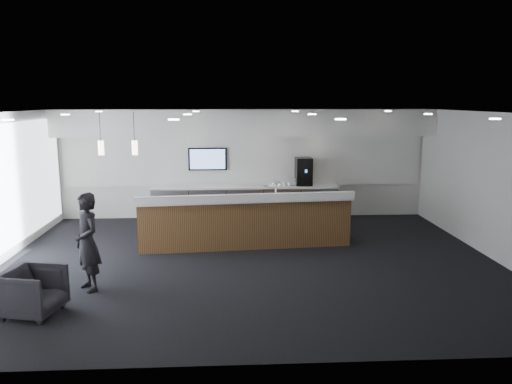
{
  "coord_description": "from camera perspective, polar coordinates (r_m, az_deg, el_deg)",
  "views": [
    {
      "loc": [
        -0.42,
        -9.7,
        3.25
      ],
      "look_at": [
        0.18,
        1.3,
        1.2
      ],
      "focal_mm": 35.0,
      "sensor_mm": 36.0,
      "label": 1
    }
  ],
  "objects": [
    {
      "name": "back_credenza",
      "position": [
        13.63,
        -1.31,
        -1.21
      ],
      "size": [
        5.06,
        0.66,
        0.95
      ],
      "color": "gray",
      "rests_on": "ground"
    },
    {
      "name": "ground",
      "position": [
        10.24,
        -0.62,
        -7.98
      ],
      "size": [
        10.0,
        10.0,
        0.0
      ],
      "primitive_type": "plane",
      "color": "black",
      "rests_on": "ground"
    },
    {
      "name": "cup_2",
      "position": [
        13.51,
        3.24,
        0.92
      ],
      "size": [
        0.13,
        0.13,
        0.1
      ],
      "primitive_type": "imported",
      "rotation": [
        0.0,
        0.0,
        1.29
      ],
      "color": "white",
      "rests_on": "back_credenza"
    },
    {
      "name": "pendant_right",
      "position": [
        10.88,
        -17.44,
        4.77
      ],
      "size": [
        0.12,
        0.12,
        0.3
      ],
      "primitive_type": "cylinder",
      "color": "beige",
      "rests_on": "ceiling"
    },
    {
      "name": "armchair",
      "position": [
        8.45,
        -24.16,
        -10.37
      ],
      "size": [
        0.96,
        0.95,
        0.74
      ],
      "primitive_type": "imported",
      "rotation": [
        0.0,
        0.0,
        1.35
      ],
      "color": "black",
      "rests_on": "ground"
    },
    {
      "name": "cup_1",
      "position": [
        13.53,
        3.83,
        0.93
      ],
      "size": [
        0.15,
        0.15,
        0.1
      ],
      "primitive_type": "imported",
      "rotation": [
        0.0,
        0.0,
        0.65
      ],
      "color": "white",
      "rests_on": "back_credenza"
    },
    {
      "name": "right_wall",
      "position": [
        11.25,
        25.72,
        0.53
      ],
      "size": [
        0.02,
        8.0,
        3.0
      ],
      "primitive_type": "cube",
      "color": "silver",
      "rests_on": "ground"
    },
    {
      "name": "ceiling_can_lights",
      "position": [
        9.71,
        -0.66,
        8.87
      ],
      "size": [
        7.0,
        5.0,
        0.02
      ],
      "primitive_type": null,
      "color": "white",
      "rests_on": "ceiling"
    },
    {
      "name": "alcove_panel",
      "position": [
        13.78,
        -1.37,
        3.64
      ],
      "size": [
        9.8,
        0.06,
        1.4
      ],
      "primitive_type": "cube",
      "color": "silver",
      "rests_on": "back_wall"
    },
    {
      "name": "ceiling",
      "position": [
        9.71,
        -0.66,
        9.05
      ],
      "size": [
        10.0,
        8.0,
        0.02
      ],
      "primitive_type": "cube",
      "color": "black",
      "rests_on": "back_wall"
    },
    {
      "name": "soffit_bulkhead",
      "position": [
        13.27,
        -1.33,
        7.93
      ],
      "size": [
        10.0,
        0.9,
        0.7
      ],
      "primitive_type": "cube",
      "color": "silver",
      "rests_on": "back_wall"
    },
    {
      "name": "cup_0",
      "position": [
        13.55,
        4.42,
        0.93
      ],
      "size": [
        0.11,
        0.11,
        0.1
      ],
      "primitive_type": "imported",
      "color": "white",
      "rests_on": "back_credenza"
    },
    {
      "name": "coffee_machine",
      "position": [
        13.64,
        5.45,
        2.36
      ],
      "size": [
        0.44,
        0.57,
        0.75
      ],
      "rotation": [
        0.0,
        0.0,
        0.02
      ],
      "color": "black",
      "rests_on": "back_credenza"
    },
    {
      "name": "back_wall",
      "position": [
        13.82,
        -1.37,
        3.25
      ],
      "size": [
        10.0,
        0.02,
        3.0
      ],
      "primitive_type": "cube",
      "color": "silver",
      "rests_on": "ground"
    },
    {
      "name": "cup_3",
      "position": [
        13.5,
        2.65,
        0.92
      ],
      "size": [
        0.14,
        0.14,
        0.1
      ],
      "primitive_type": "imported",
      "rotation": [
        0.0,
        0.0,
        1.94
      ],
      "color": "white",
      "rests_on": "back_credenza"
    },
    {
      "name": "wall_tv",
      "position": [
        13.71,
        -5.55,
        3.77
      ],
      "size": [
        1.05,
        0.08,
        0.62
      ],
      "color": "black",
      "rests_on": "back_wall"
    },
    {
      "name": "pendant_left",
      "position": [
        10.73,
        -13.8,
        4.88
      ],
      "size": [
        0.12,
        0.12,
        0.3
      ],
      "primitive_type": "cylinder",
      "color": "beige",
      "rests_on": "ceiling"
    },
    {
      "name": "info_sign_left",
      "position": [
        13.44,
        1.13,
        1.08
      ],
      "size": [
        0.14,
        0.02,
        0.19
      ],
      "primitive_type": "cube",
      "rotation": [
        0.0,
        0.0,
        0.0
      ],
      "color": "silver",
      "rests_on": "back_credenza"
    },
    {
      "name": "info_sign_right",
      "position": [
        13.49,
        4.18,
        1.14
      ],
      "size": [
        0.16,
        0.05,
        0.21
      ],
      "primitive_type": "cube",
      "rotation": [
        0.0,
        0.0,
        0.22
      ],
      "color": "silver",
      "rests_on": "back_credenza"
    },
    {
      "name": "lounge_guest",
      "position": [
        9.03,
        -18.73,
        -5.45
      ],
      "size": [
        0.7,
        0.74,
        1.7
      ],
      "primitive_type": "imported",
      "rotation": [
        0.0,
        0.0,
        -0.91
      ],
      "color": "black",
      "rests_on": "ground"
    },
    {
      "name": "service_counter",
      "position": [
        11.14,
        -1.22,
        -3.36
      ],
      "size": [
        4.8,
        1.21,
        1.49
      ],
      "rotation": [
        0.0,
        0.0,
        0.09
      ],
      "color": "#4E2B1A",
      "rests_on": "ground"
    }
  ]
}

